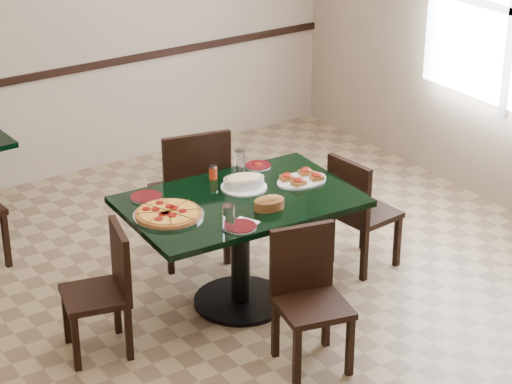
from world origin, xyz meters
TOP-DOWN VIEW (x-y plane):
  - floor at (0.00, 0.00)m, footprint 5.50×5.50m
  - room_shell at (1.02, 1.73)m, footprint 5.50×5.50m
  - main_table at (-0.02, 0.14)m, footprint 1.49×1.00m
  - chair_far at (0.02, 0.80)m, footprint 0.56×0.56m
  - chair_near at (-0.04, -0.61)m, footprint 0.47×0.47m
  - chair_right at (0.91, 0.10)m, footprint 0.42×0.42m
  - chair_left at (-0.96, 0.14)m, footprint 0.45×0.45m
  - pepperoni_pizza at (-0.51, 0.18)m, footprint 0.43×0.43m
  - lasagna_casserole at (0.09, 0.27)m, footprint 0.30×0.30m
  - bread_basket at (0.05, -0.07)m, footprint 0.21×0.16m
  - bruschetta_platter at (0.46, 0.14)m, footprint 0.35×0.24m
  - side_plate_near at (-0.23, -0.20)m, footprint 0.19×0.19m
  - side_plate_far_r at (0.36, 0.50)m, footprint 0.17×0.17m
  - side_plate_far_l at (-0.50, 0.48)m, footprint 0.20×0.20m
  - napkin_setting at (-0.19, -0.17)m, footprint 0.19×0.19m
  - water_glass_a at (0.21, 0.49)m, footprint 0.07×0.07m
  - water_glass_b at (-0.31, -0.19)m, footprint 0.08×0.08m
  - pepper_shaker at (0.01, 0.50)m, footprint 0.06×0.06m

SIDE VIEW (x-z plane):
  - floor at x=0.00m, z-range 0.00..0.00m
  - chair_left at x=-0.96m, z-range 0.04..0.84m
  - chair_right at x=0.91m, z-range 0.04..0.87m
  - chair_near at x=-0.04m, z-range 0.05..0.88m
  - chair_far at x=0.02m, z-range 0.07..1.07m
  - main_table at x=-0.02m, z-range 0.19..0.94m
  - napkin_setting at x=-0.19m, z-range 0.75..0.76m
  - side_plate_far_l at x=-0.50m, z-range 0.75..0.77m
  - side_plate_near at x=-0.23m, z-range 0.75..0.77m
  - side_plate_far_r at x=0.36m, z-range 0.74..0.77m
  - pepperoni_pizza at x=-0.51m, z-range 0.75..0.79m
  - bruschetta_platter at x=0.46m, z-range 0.75..0.80m
  - bread_basket at x=0.05m, z-range 0.74..0.83m
  - lasagna_casserole at x=0.09m, z-range 0.75..0.84m
  - pepper_shaker at x=0.01m, z-range 0.75..0.85m
  - water_glass_a at x=0.21m, z-range 0.75..0.90m
  - water_glass_b at x=-0.31m, z-range 0.75..0.91m
  - room_shell at x=1.02m, z-range -1.58..3.92m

